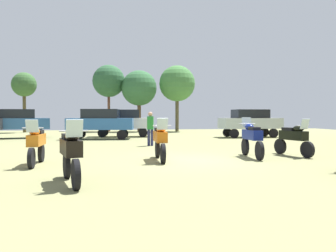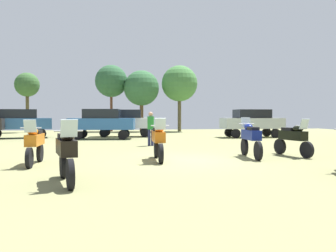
# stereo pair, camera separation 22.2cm
# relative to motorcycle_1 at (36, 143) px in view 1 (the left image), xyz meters

# --- Properties ---
(ground_plane) EXTENTS (44.00, 52.00, 0.02)m
(ground_plane) POSITION_rel_motorcycle_1_xyz_m (4.88, 0.39, -0.73)
(ground_plane) COLOR olive
(motorcycle_1) EXTENTS (0.62, 2.14, 1.46)m
(motorcycle_1) POSITION_rel_motorcycle_1_xyz_m (0.00, 0.00, 0.00)
(motorcycle_1) COLOR black
(motorcycle_1) RESTS_ON ground
(motorcycle_2) EXTENTS (0.62, 2.29, 1.50)m
(motorcycle_2) POSITION_rel_motorcycle_1_xyz_m (4.05, 0.43, 0.02)
(motorcycle_2) COLOR black
(motorcycle_2) RESTS_ON ground
(motorcycle_3) EXTENTS (0.73, 2.09, 1.46)m
(motorcycle_3) POSITION_rel_motorcycle_1_xyz_m (9.40, 0.89, -0.00)
(motorcycle_3) COLOR black
(motorcycle_3) RESTS_ON ground
(motorcycle_8) EXTENTS (0.62, 2.33, 1.51)m
(motorcycle_8) POSITION_rel_motorcycle_1_xyz_m (7.58, 0.72, 0.03)
(motorcycle_8) COLOR black
(motorcycle_8) RESTS_ON ground
(motorcycle_9) EXTENTS (0.75, 2.15, 1.50)m
(motorcycle_9) POSITION_rel_motorcycle_1_xyz_m (1.39, -3.29, 0.02)
(motorcycle_9) COLOR black
(motorcycle_9) RESTS_ON ground
(car_1) EXTENTS (4.44, 2.17, 2.00)m
(car_1) POSITION_rel_motorcycle_1_xyz_m (3.38, 14.23, 0.45)
(car_1) COLOR black
(car_1) RESTS_ON ground
(car_3) EXTENTS (4.31, 1.83, 2.00)m
(car_3) POSITION_rel_motorcycle_1_xyz_m (12.38, 12.01, 0.45)
(car_3) COLOR black
(car_3) RESTS_ON ground
(car_4) EXTENTS (4.50, 2.35, 2.00)m
(car_4) POSITION_rel_motorcycle_1_xyz_m (1.79, 11.98, 0.45)
(car_4) COLOR black
(car_4) RESTS_ON ground
(car_5) EXTENTS (4.57, 2.62, 2.00)m
(car_5) POSITION_rel_motorcycle_1_xyz_m (-3.95, 13.76, 0.45)
(car_5) COLOR black
(car_5) RESTS_ON ground
(person_2) EXTENTS (0.45, 0.45, 1.77)m
(person_2) POSITION_rel_motorcycle_1_xyz_m (4.43, 6.31, 0.32)
(person_2) COLOR #252850
(person_2) RESTS_ON ground
(tree_2) EXTENTS (3.52, 3.52, 6.47)m
(tree_2) POSITION_rel_motorcycle_1_xyz_m (9.00, 21.87, 3.96)
(tree_2) COLOR brown
(tree_2) RESTS_ON ground
(tree_3) EXTENTS (3.44, 3.44, 5.96)m
(tree_3) POSITION_rel_motorcycle_1_xyz_m (5.29, 22.21, 3.49)
(tree_3) COLOR brown
(tree_3) RESTS_ON ground
(tree_4) EXTENTS (2.23, 2.23, 5.54)m
(tree_4) POSITION_rel_motorcycle_1_xyz_m (-5.32, 22.21, 3.63)
(tree_4) COLOR #4C4226
(tree_4) RESTS_ON ground
(tree_6) EXTENTS (3.15, 3.15, 6.52)m
(tree_6) POSITION_rel_motorcycle_1_xyz_m (2.38, 22.96, 4.20)
(tree_6) COLOR brown
(tree_6) RESTS_ON ground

